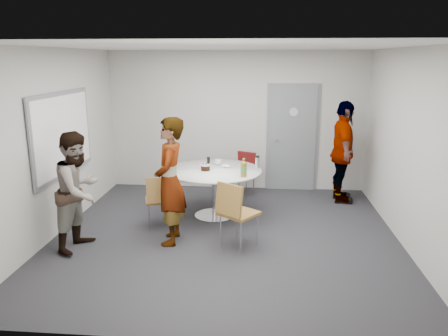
# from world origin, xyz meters

# --- Properties ---
(floor) EXTENTS (5.00, 5.00, 0.00)m
(floor) POSITION_xyz_m (0.00, 0.00, 0.00)
(floor) COLOR #242429
(floor) RESTS_ON ground
(ceiling) EXTENTS (5.00, 5.00, 0.00)m
(ceiling) POSITION_xyz_m (0.00, 0.00, 2.70)
(ceiling) COLOR silver
(ceiling) RESTS_ON wall_back
(wall_back) EXTENTS (5.00, 0.00, 5.00)m
(wall_back) POSITION_xyz_m (0.00, 2.50, 1.35)
(wall_back) COLOR #B5B3AC
(wall_back) RESTS_ON floor
(wall_left) EXTENTS (0.00, 5.00, 5.00)m
(wall_left) POSITION_xyz_m (-2.50, 0.00, 1.35)
(wall_left) COLOR #B5B3AC
(wall_left) RESTS_ON floor
(wall_right) EXTENTS (0.00, 5.00, 5.00)m
(wall_right) POSITION_xyz_m (2.50, 0.00, 1.35)
(wall_right) COLOR #B5B3AC
(wall_right) RESTS_ON floor
(wall_front) EXTENTS (5.00, 0.00, 5.00)m
(wall_front) POSITION_xyz_m (0.00, -2.50, 1.35)
(wall_front) COLOR #B5B3AC
(wall_front) RESTS_ON floor
(door) EXTENTS (1.02, 0.17, 2.12)m
(door) POSITION_xyz_m (1.10, 2.48, 1.03)
(door) COLOR slate
(door) RESTS_ON wall_back
(whiteboard) EXTENTS (0.04, 1.90, 1.25)m
(whiteboard) POSITION_xyz_m (-2.46, 0.20, 1.45)
(whiteboard) COLOR slate
(whiteboard) RESTS_ON wall_left
(table) EXTENTS (1.53, 1.53, 1.08)m
(table) POSITION_xyz_m (-0.23, 0.79, 0.69)
(table) COLOR white
(table) RESTS_ON floor
(chair_near_left) EXTENTS (0.49, 0.52, 0.83)m
(chair_near_left) POSITION_xyz_m (-1.04, 0.22, 0.50)
(chair_near_left) COLOR brown
(chair_near_left) RESTS_ON floor
(chair_near_right) EXTENTS (0.64, 0.65, 0.94)m
(chair_near_right) POSITION_xyz_m (0.15, -0.42, 0.58)
(chair_near_right) COLOR brown
(chair_near_right) RESTS_ON floor
(chair_far) EXTENTS (0.53, 0.55, 0.83)m
(chair_far) POSITION_xyz_m (0.19, 2.03, 0.50)
(chair_far) COLOR #601313
(chair_far) RESTS_ON floor
(person_main) EXTENTS (0.47, 0.68, 1.79)m
(person_main) POSITION_xyz_m (-0.75, -0.28, 0.89)
(person_main) COLOR #A5C6EA
(person_main) RESTS_ON floor
(person_left) EXTENTS (0.77, 0.90, 1.62)m
(person_left) POSITION_xyz_m (-1.95, -0.56, 0.81)
(person_left) COLOR white
(person_left) RESTS_ON floor
(person_right) EXTENTS (0.48, 1.09, 1.83)m
(person_right) POSITION_xyz_m (1.95, 1.78, 0.92)
(person_right) COLOR black
(person_right) RESTS_ON floor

